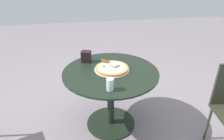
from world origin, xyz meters
The scene contains 6 objects.
ground_plane centered at (0.00, 0.00, 0.00)m, with size 10.00×10.00×0.00m, color gray.
patio_table centered at (0.00, 0.00, 0.49)m, with size 0.98×0.98×0.69m.
pizza_on_tray centered at (0.03, -0.02, 0.71)m, with size 0.37×0.37×0.05m.
pizza_server centered at (0.10, 0.00, 0.74)m, with size 0.18×0.18×0.02m.
drinking_cup centered at (-0.35, 0.07, 0.75)m, with size 0.07×0.07×0.11m, color silver.
napkin_dispenser centered at (0.27, 0.23, 0.75)m, with size 0.10×0.08×0.13m, color black.
Camera 1 is at (-1.78, 0.31, 1.63)m, focal length 32.04 mm.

